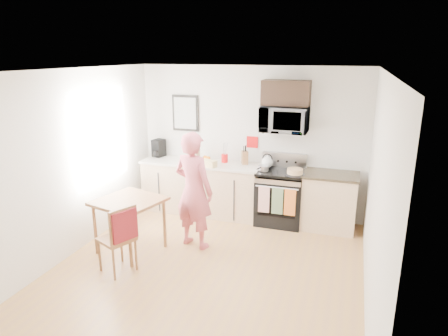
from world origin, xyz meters
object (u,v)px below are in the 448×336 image
(microwave, at_px, (284,119))
(person, at_px, (194,190))
(chair, at_px, (122,232))
(cake, at_px, (295,172))
(range, at_px, (280,198))
(dining_table, at_px, (129,206))

(microwave, distance_m, person, 1.93)
(chair, bearing_deg, cake, 72.78)
(person, bearing_deg, chair, 76.70)
(range, distance_m, cake, 0.62)
(dining_table, distance_m, cake, 2.61)
(dining_table, relative_size, cake, 2.90)
(person, distance_m, chair, 1.22)
(microwave, relative_size, chair, 0.81)
(range, bearing_deg, dining_table, -138.21)
(range, distance_m, person, 1.68)
(chair, height_order, cake, cake)
(cake, bearing_deg, range, 144.52)
(range, relative_size, cake, 3.78)
(cake, bearing_deg, dining_table, -144.83)
(microwave, xyz_separation_m, dining_table, (-1.87, -1.78, -1.06))
(person, bearing_deg, cake, -126.03)
(range, xyz_separation_m, microwave, (-0.00, 0.10, 1.32))
(person, xyz_separation_m, cake, (1.31, 1.06, 0.10))
(person, distance_m, cake, 1.69)
(microwave, height_order, person, microwave)
(microwave, distance_m, chair, 3.11)
(chair, bearing_deg, person, 86.10)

